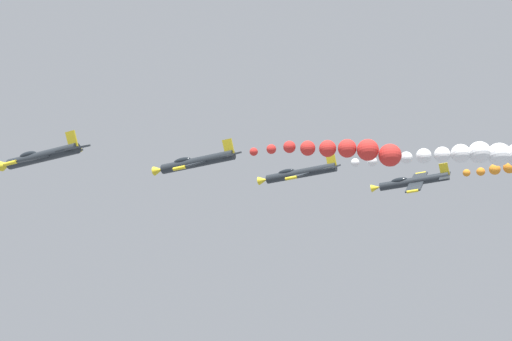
{
  "coord_description": "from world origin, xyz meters",
  "views": [
    {
      "loc": [
        -56.62,
        -27.97,
        43.88
      ],
      "look_at": [
        0.0,
        0.0,
        70.45
      ],
      "focal_mm": 41.41,
      "sensor_mm": 36.0,
      "label": 1
    }
  ],
  "objects_px": {
    "airplane_left_outer": "(412,182)",
    "airplane_lead": "(41,156)",
    "airplane_left_inner": "(196,162)",
    "airplane_right_inner": "(299,173)"
  },
  "relations": [
    {
      "from": "airplane_left_inner",
      "to": "airplane_right_inner",
      "type": "bearing_deg",
      "value": -31.97
    },
    {
      "from": "airplane_left_inner",
      "to": "airplane_lead",
      "type": "bearing_deg",
      "value": 135.65
    },
    {
      "from": "airplane_left_inner",
      "to": "airplane_left_outer",
      "type": "relative_size",
      "value": 1.0
    },
    {
      "from": "airplane_lead",
      "to": "airplane_right_inner",
      "type": "xyz_separation_m",
      "value": [
        23.2,
        -18.48,
        3.4
      ]
    },
    {
      "from": "airplane_right_inner",
      "to": "airplane_left_outer",
      "type": "bearing_deg",
      "value": -43.31
    },
    {
      "from": "airplane_left_inner",
      "to": "airplane_right_inner",
      "type": "distance_m",
      "value": 14.1
    },
    {
      "from": "airplane_left_inner",
      "to": "airplane_left_outer",
      "type": "height_order",
      "value": "airplane_left_outer"
    },
    {
      "from": "airplane_left_outer",
      "to": "airplane_lead",
      "type": "bearing_deg",
      "value": 139.77
    },
    {
      "from": "airplane_lead",
      "to": "airplane_right_inner",
      "type": "distance_m",
      "value": 29.86
    },
    {
      "from": "airplane_lead",
      "to": "airplane_left_inner",
      "type": "distance_m",
      "value": 15.94
    }
  ]
}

